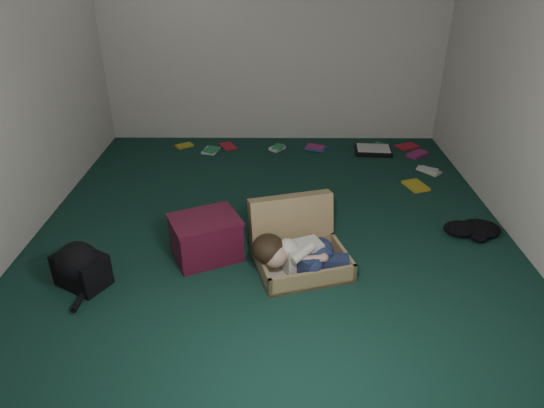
{
  "coord_description": "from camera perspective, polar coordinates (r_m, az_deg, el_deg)",
  "views": [
    {
      "loc": [
        0.02,
        -3.52,
        2.17
      ],
      "look_at": [
        0.0,
        -0.15,
        0.35
      ],
      "focal_mm": 32.0,
      "sensor_mm": 36.0,
      "label": 1
    }
  ],
  "objects": [
    {
      "name": "floor",
      "position": [
        4.13,
        0.01,
        -3.28
      ],
      "size": [
        4.5,
        4.5,
        0.0
      ],
      "primitive_type": "plane",
      "color": "#12352C",
      "rests_on": "ground"
    },
    {
      "name": "wall_back",
      "position": [
        5.83,
        0.17,
        19.82
      ],
      "size": [
        4.5,
        0.0,
        4.5
      ],
      "primitive_type": "plane",
      "rotation": [
        1.57,
        0.0,
        0.0
      ],
      "color": "silver",
      "rests_on": "ground"
    },
    {
      "name": "wall_front",
      "position": [
        1.54,
        -0.55,
        -6.11
      ],
      "size": [
        4.5,
        0.0,
        4.5
      ],
      "primitive_type": "plane",
      "rotation": [
        -1.57,
        0.0,
        0.0
      ],
      "color": "silver",
      "rests_on": "ground"
    },
    {
      "name": "suitcase",
      "position": [
        3.69,
        3.07,
        -4.95
      ],
      "size": [
        0.8,
        0.79,
        0.48
      ],
      "rotation": [
        0.0,
        0.0,
        0.27
      ],
      "color": "#A08558",
      "rests_on": "floor"
    },
    {
      "name": "person",
      "position": [
        3.53,
        3.21,
        -5.91
      ],
      "size": [
        0.73,
        0.37,
        0.3
      ],
      "rotation": [
        0.0,
        0.0,
        0.27
      ],
      "color": "silver",
      "rests_on": "suitcase"
    },
    {
      "name": "maroon_bin",
      "position": [
        3.76,
        -7.78,
        -3.94
      ],
      "size": [
        0.62,
        0.57,
        0.34
      ],
      "rotation": [
        0.0,
        0.0,
        0.44
      ],
      "color": "#541127",
      "rests_on": "floor"
    },
    {
      "name": "backpack",
      "position": [
        3.72,
        -21.52,
        -7.09
      ],
      "size": [
        0.56,
        0.53,
        0.27
      ],
      "primitive_type": null,
      "rotation": [
        0.0,
        0.0,
        -0.52
      ],
      "color": "black",
      "rests_on": "floor"
    },
    {
      "name": "clothing_pile",
      "position": [
        4.39,
        22.8,
        -2.75
      ],
      "size": [
        0.4,
        0.33,
        0.13
      ],
      "primitive_type": null,
      "rotation": [
        0.0,
        0.0,
        0.02
      ],
      "color": "black",
      "rests_on": "floor"
    },
    {
      "name": "paper_tray",
      "position": [
        5.83,
        11.83,
        6.23
      ],
      "size": [
        0.44,
        0.35,
        0.06
      ],
      "rotation": [
        0.0,
        0.0,
        -0.09
      ],
      "color": "black",
      "rests_on": "floor"
    },
    {
      "name": "book_scatter",
      "position": [
        5.71,
        6.6,
        5.96
      ],
      "size": [
        2.97,
        1.32,
        0.02
      ],
      "color": "gold",
      "rests_on": "floor"
    }
  ]
}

